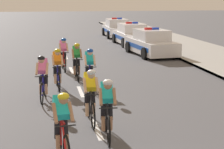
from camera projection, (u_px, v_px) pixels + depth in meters
The scene contains 13 objects.
kerb_edge at pixel (189, 62), 19.26m from camera, with size 0.16×60.00×0.13m, color #9E9E99.
lane_markings_centre at pixel (87, 107), 11.73m from camera, with size 0.14×21.60×0.01m.
cyclist_lead at pixel (62, 124), 7.80m from camera, with size 0.45×1.72×1.56m.
cyclist_second at pixel (107, 107), 9.00m from camera, with size 0.45×1.72×1.56m.
cyclist_third at pixel (90, 95), 10.12m from camera, with size 0.42×1.72×1.56m.
cyclist_fourth at pixel (43, 77), 12.34m from camera, with size 0.45×1.72×1.56m.
cyclist_fifth at pixel (57, 68), 13.91m from camera, with size 0.43×1.72×1.56m.
cyclist_sixth at pixel (77, 61), 15.47m from camera, with size 0.42×1.72×1.56m.
cyclist_seventh at pixel (90, 68), 13.92m from camera, with size 0.42×1.72×1.56m.
cyclist_eighth at pixel (63, 54), 17.33m from camera, with size 0.43×1.72×1.56m.
police_car_nearest at pixel (151, 43), 21.91m from camera, with size 2.33×4.55×1.59m.
police_car_second at pixel (131, 35), 26.55m from camera, with size 2.12×4.46×1.59m.
police_car_third at pixel (117, 29), 31.61m from camera, with size 2.06×4.43×1.59m.
Camera 1 is at (-1.32, -3.95, 3.37)m, focal length 61.24 mm.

